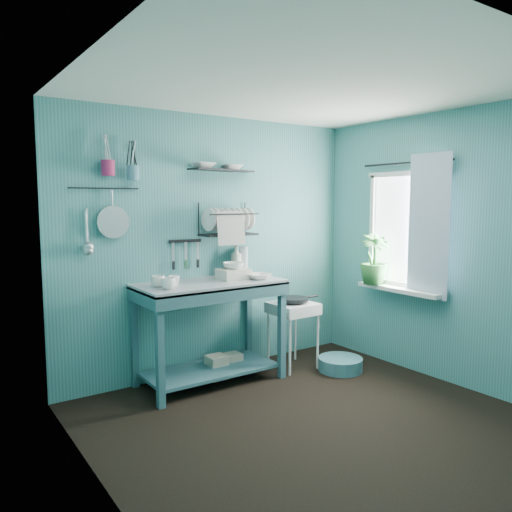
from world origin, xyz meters
TOP-DOWN VIEW (x-y plane):
  - floor at (0.00, 0.00)m, footprint 3.20×3.20m
  - ceiling at (0.00, 0.00)m, footprint 3.20×3.20m
  - wall_back at (0.00, 1.50)m, footprint 3.20×0.00m
  - wall_left at (-1.60, 0.00)m, footprint 0.00×3.00m
  - wall_right at (1.60, 0.00)m, footprint 0.00×3.00m
  - work_counter at (-0.23, 1.20)m, footprint 1.39×0.77m
  - mug_left at (-0.71, 1.04)m, footprint 0.12×0.12m
  - mug_mid at (-0.61, 1.14)m, footprint 0.14×0.14m
  - mug_right at (-0.73, 1.20)m, footprint 0.17×0.17m
  - wash_tub at (0.02, 1.18)m, footprint 0.28×0.22m
  - tub_bowl at (0.02, 1.18)m, footprint 0.20×0.19m
  - soap_bottle at (0.19, 1.40)m, footprint 0.11×0.12m
  - water_bottle at (0.29, 1.42)m, footprint 0.09×0.09m
  - counter_bowl at (0.22, 1.05)m, footprint 0.22×0.22m
  - hotplate_stand at (0.67, 1.09)m, footprint 0.42×0.42m
  - frying_pan at (0.67, 1.09)m, footprint 0.30×0.30m
  - knife_strip at (-0.33, 1.47)m, footprint 0.32×0.04m
  - dish_rack at (0.09, 1.37)m, footprint 0.58×0.33m
  - upper_shelf at (0.04, 1.40)m, footprint 0.72×0.29m
  - shelf_bowl_left at (-0.18, 1.40)m, footprint 0.25×0.25m
  - shelf_bowl_right at (0.15, 1.40)m, footprint 0.22×0.22m
  - utensil_cup_magenta at (-1.06, 1.42)m, footprint 0.11×0.11m
  - utensil_cup_teal at (-0.84, 1.42)m, footprint 0.11×0.11m
  - colander at (-1.02, 1.45)m, footprint 0.28×0.03m
  - ladle_outer at (-1.24, 1.46)m, footprint 0.01×0.01m
  - ladle_inner at (-1.25, 1.46)m, footprint 0.01×0.01m
  - hook_rail at (-1.08, 1.47)m, footprint 0.60×0.01m
  - window_glass at (1.59, 0.45)m, footprint 0.00×1.10m
  - windowsill at (1.50, 0.45)m, footprint 0.16×0.95m
  - curtain at (1.52, 0.15)m, footprint 0.00×1.35m
  - curtain_rod at (1.54, 0.45)m, footprint 0.02×1.05m
  - potted_plant at (1.45, 0.74)m, footprint 0.38×0.38m
  - storage_tin_large at (-0.13, 1.25)m, footprint 0.18×0.18m
  - storage_tin_small at (0.07, 1.28)m, footprint 0.15×0.15m
  - floor_basin at (0.99, 0.73)m, footprint 0.44×0.44m

SIDE VIEW (x-z plane):
  - floor at x=0.00m, z-range 0.00..0.00m
  - floor_basin at x=0.99m, z-range 0.00..0.13m
  - storage_tin_small at x=0.07m, z-range 0.00..0.20m
  - storage_tin_large at x=-0.13m, z-range 0.00..0.22m
  - hotplate_stand at x=0.67m, z-range 0.00..0.66m
  - work_counter at x=-0.23m, z-range 0.00..0.95m
  - frying_pan at x=0.67m, z-range 0.68..0.72m
  - windowsill at x=1.50m, z-range 0.79..0.83m
  - counter_bowl at x=0.22m, z-range 0.95..1.00m
  - mug_mid at x=-0.61m, z-range 0.95..1.04m
  - mug_left at x=-0.71m, z-range 0.95..1.05m
  - mug_right at x=-0.73m, z-range 0.95..1.05m
  - wash_tub at x=0.02m, z-range 0.95..1.05m
  - tub_bowl at x=0.02m, z-range 1.05..1.11m
  - potted_plant at x=1.45m, z-range 0.83..1.35m
  - water_bottle at x=0.29m, z-range 0.95..1.23m
  - soap_bottle at x=0.19m, z-range 0.95..1.25m
  - wall_back at x=0.00m, z-range -0.35..2.85m
  - wall_left at x=-1.60m, z-range -0.25..2.75m
  - wall_right at x=1.60m, z-range -0.25..2.75m
  - knife_strip at x=-0.33m, z-range 1.29..1.32m
  - window_glass at x=1.59m, z-range 0.85..1.95m
  - ladle_inner at x=-1.25m, z-range 1.30..1.60m
  - curtain at x=1.52m, z-range 0.77..2.12m
  - ladle_outer at x=-1.24m, z-range 1.32..1.62m
  - colander at x=-1.02m, z-range 1.36..1.65m
  - dish_rack at x=0.09m, z-range 1.35..1.67m
  - hook_rail at x=-1.08m, z-range 1.78..1.80m
  - utensil_cup_teal at x=-0.84m, z-range 1.86..1.99m
  - utensil_cup_magenta at x=-1.06m, z-range 1.89..2.02m
  - upper_shelf at x=0.04m, z-range 1.97..1.98m
  - shelf_bowl_left at x=-0.18m, z-range 2.02..2.08m
  - curtain_rod at x=1.54m, z-range 2.04..2.06m
  - shelf_bowl_right at x=0.15m, z-range 2.07..2.12m
  - ceiling at x=0.00m, z-range 2.50..2.50m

